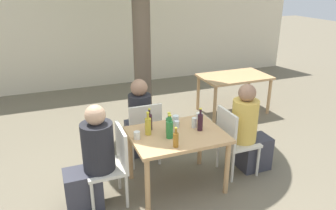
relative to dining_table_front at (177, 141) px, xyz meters
name	(u,v)px	position (x,y,z in m)	size (l,w,h in m)	color
ground_plane	(177,185)	(0.00, 0.00, -0.63)	(30.00, 30.00, 0.00)	#706651
cafe_building_wall	(102,26)	(0.00, 4.44, 0.77)	(10.00, 0.08, 2.80)	beige
dining_table_front	(177,141)	(0.00, 0.00, 0.00)	(1.10, 0.83, 0.72)	tan
dining_table_back	(234,80)	(1.94, 1.84, 0.01)	(1.28, 0.79, 0.72)	tan
patio_chair_0	(113,161)	(-0.78, 0.00, -0.11)	(0.44, 0.44, 0.91)	beige
patio_chair_1	(233,138)	(0.78, 0.00, -0.11)	(0.44, 0.44, 0.91)	beige
patio_chair_2	(143,130)	(-0.22, 0.65, -0.11)	(0.44, 0.44, 0.91)	beige
person_seated_0	(91,163)	(-1.02, 0.00, -0.08)	(0.58, 0.35, 1.21)	#383842
person_seated_1	(249,133)	(1.02, 0.00, -0.08)	(0.57, 0.33, 1.22)	#383842
person_seated_2	(138,122)	(-0.22, 0.89, -0.10)	(0.31, 0.56, 1.19)	#383842
oil_cruet_0	(148,126)	(-0.33, 0.10, 0.21)	(0.07, 0.07, 0.28)	gold
amber_bottle_1	(176,139)	(-0.14, -0.30, 0.19)	(0.06, 0.06, 0.23)	#9E661E
wine_bottle_2	(200,122)	(0.29, -0.02, 0.21)	(0.06, 0.06, 0.29)	#331923
green_bottle_3	(170,129)	(-0.12, -0.07, 0.21)	(0.08, 0.08, 0.29)	#287A38
wine_bottle_4	(150,122)	(-0.27, 0.21, 0.20)	(0.06, 0.06, 0.27)	#331923
green_bottle_5	(169,125)	(-0.08, 0.07, 0.19)	(0.08, 0.08, 0.25)	#287A38
drinking_glass_0	(199,116)	(0.43, 0.28, 0.14)	(0.08, 0.08, 0.08)	silver
drinking_glass_1	(177,124)	(0.06, 0.16, 0.14)	(0.06, 0.06, 0.08)	white
drinking_glass_2	(137,135)	(-0.48, 0.04, 0.14)	(0.08, 0.08, 0.09)	silver
drinking_glass_3	(194,123)	(0.26, 0.08, 0.16)	(0.06, 0.06, 0.13)	silver
drinking_glass_4	(176,120)	(0.09, 0.26, 0.15)	(0.08, 0.08, 0.11)	silver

